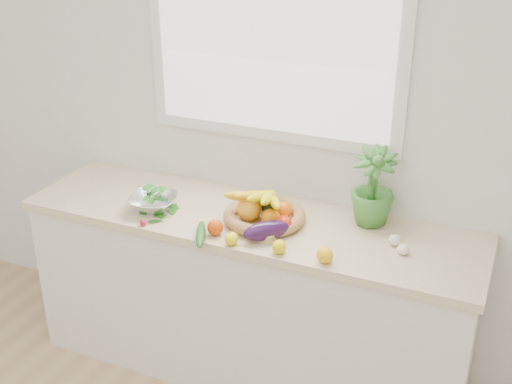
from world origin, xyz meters
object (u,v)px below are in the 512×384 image
at_px(cucumber, 201,234).
at_px(fruit_basket, 264,211).
at_px(colander_with_spinach, 153,199).
at_px(eggplant, 267,231).
at_px(potted_herb, 373,186).
at_px(apple, 283,225).

height_order(cucumber, fruit_basket, fruit_basket).
height_order(cucumber, colander_with_spinach, colander_with_spinach).
xyz_separation_m(eggplant, colander_with_spinach, (-0.62, 0.04, 0.02)).
bearing_deg(fruit_basket, potted_herb, 21.82).
distance_m(eggplant, fruit_basket, 0.17).
xyz_separation_m(cucumber, fruit_basket, (0.19, 0.26, 0.03)).
bearing_deg(cucumber, potted_herb, 34.34).
bearing_deg(apple, colander_with_spinach, -176.65).
bearing_deg(colander_with_spinach, eggplant, -4.04).
height_order(cucumber, potted_herb, potted_herb).
xyz_separation_m(fruit_basket, colander_with_spinach, (-0.54, -0.11, 0.01)).
relative_size(apple, eggplant, 0.39).
bearing_deg(eggplant, potted_herb, 41.50).
height_order(potted_herb, colander_with_spinach, potted_herb).
distance_m(eggplant, colander_with_spinach, 0.62).
bearing_deg(apple, potted_herb, 37.14).
bearing_deg(colander_with_spinach, fruit_basket, 11.42).
relative_size(eggplant, fruit_basket, 0.51).
height_order(fruit_basket, colander_with_spinach, fruit_basket).
relative_size(apple, colander_with_spinach, 0.31).
bearing_deg(cucumber, eggplant, 21.94).
relative_size(eggplant, potted_herb, 0.62).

